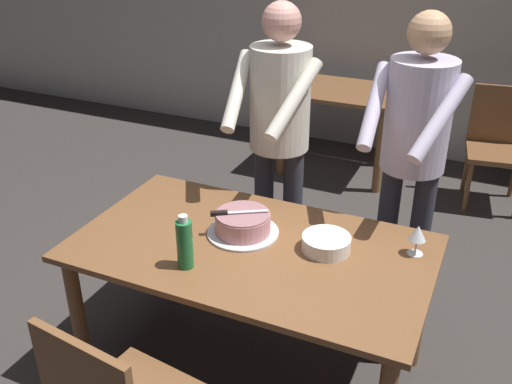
% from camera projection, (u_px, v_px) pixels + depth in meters
% --- Properties ---
extents(ground_plane, '(14.00, 14.00, 0.00)m').
position_uv_depth(ground_plane, '(252.00, 369.00, 2.97)').
color(ground_plane, '#383330').
extents(back_wall, '(10.00, 0.12, 2.70)m').
position_uv_depth(back_wall, '(408.00, 3.00, 4.97)').
color(back_wall, beige).
rests_on(back_wall, ground_plane).
extents(main_dining_table, '(1.62, 0.93, 0.75)m').
position_uv_depth(main_dining_table, '(252.00, 265.00, 2.68)').
color(main_dining_table, brown).
rests_on(main_dining_table, ground_plane).
extents(cake_on_platter, '(0.34, 0.34, 0.11)m').
position_uv_depth(cake_on_platter, '(243.00, 224.00, 2.70)').
color(cake_on_platter, silver).
rests_on(cake_on_platter, main_dining_table).
extents(cake_knife, '(0.24, 0.16, 0.02)m').
position_uv_depth(cake_knife, '(227.00, 213.00, 2.66)').
color(cake_knife, silver).
rests_on(cake_knife, cake_on_platter).
extents(plate_stack, '(0.22, 0.22, 0.07)m').
position_uv_depth(plate_stack, '(326.00, 243.00, 2.58)').
color(plate_stack, white).
rests_on(plate_stack, main_dining_table).
extents(wine_glass_near, '(0.08, 0.08, 0.14)m').
position_uv_depth(wine_glass_near, '(418.00, 234.00, 2.52)').
color(wine_glass_near, silver).
rests_on(wine_glass_near, main_dining_table).
extents(water_bottle, '(0.07, 0.07, 0.25)m').
position_uv_depth(water_bottle, '(185.00, 243.00, 2.43)').
color(water_bottle, '#1E6B38').
rests_on(water_bottle, main_dining_table).
extents(person_cutting_cake, '(0.47, 0.56, 1.72)m').
position_uv_depth(person_cutting_cake, '(279.00, 126.00, 3.08)').
color(person_cutting_cake, '#2D2D38').
rests_on(person_cutting_cake, ground_plane).
extents(person_standing_beside, '(0.46, 0.57, 1.72)m').
position_uv_depth(person_standing_beside, '(414.00, 145.00, 2.85)').
color(person_standing_beside, '#2D2D38').
rests_on(person_standing_beside, ground_plane).
extents(background_table, '(1.00, 0.70, 0.74)m').
position_uv_depth(background_table, '(340.00, 108.00, 4.88)').
color(background_table, brown).
rests_on(background_table, ground_plane).
extents(background_chair_0, '(0.50, 0.50, 0.90)m').
position_uv_depth(background_chair_0, '(498.00, 142.00, 4.41)').
color(background_chair_0, brown).
rests_on(background_chair_0, ground_plane).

